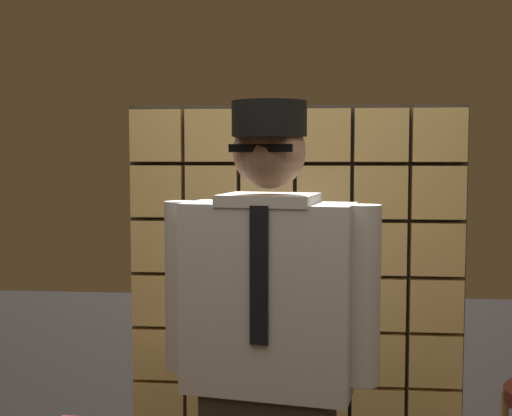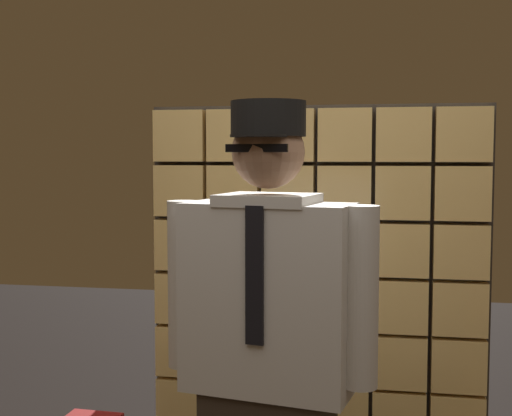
# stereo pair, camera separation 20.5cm
# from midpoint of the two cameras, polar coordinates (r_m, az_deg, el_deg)

# --- Properties ---
(glass_block_wall) EXTENTS (1.58, 0.10, 1.84)m
(glass_block_wall) POSITION_cam_midpoint_polar(r_m,az_deg,el_deg) (3.29, 1.42, -7.73)
(glass_block_wall) COLOR #F2C672
(glass_block_wall) RESTS_ON ground
(standing_person) EXTENTS (0.70, 0.34, 1.76)m
(standing_person) POSITION_cam_midpoint_polar(r_m,az_deg,el_deg) (2.25, -1.61, -13.08)
(standing_person) COLOR #382D23
(standing_person) RESTS_ON ground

